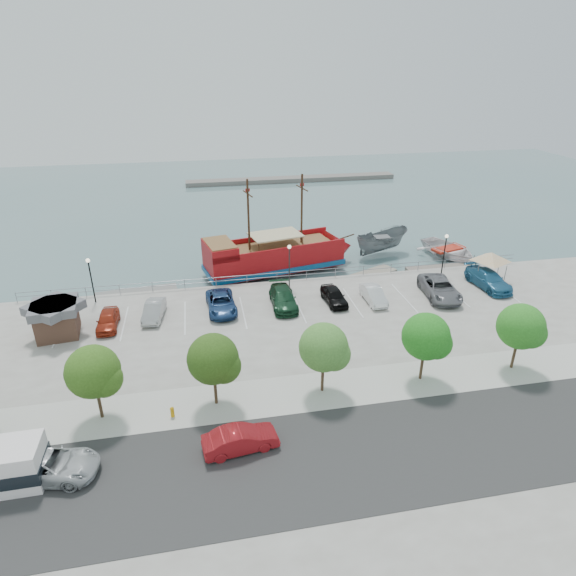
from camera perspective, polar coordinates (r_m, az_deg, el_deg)
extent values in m
plane|color=slate|center=(41.73, 1.88, -4.77)|extent=(160.00, 160.00, 0.00)
cube|color=gray|center=(26.25, 13.20, -27.05)|extent=(100.00, 58.00, 1.20)
cube|color=#2F2F2F|center=(28.82, 9.26, -18.79)|extent=(100.00, 8.00, 0.04)
cube|color=#B9B8AF|center=(33.12, 5.76, -11.77)|extent=(100.00, 4.00, 0.05)
cylinder|color=gray|center=(47.68, -0.14, 1.89)|extent=(50.00, 0.06, 0.06)
cylinder|color=gray|center=(47.84, -0.14, 1.45)|extent=(50.00, 0.06, 0.06)
cube|color=slate|center=(94.24, 0.48, 12.76)|extent=(40.00, 3.00, 0.80)
cube|color=#A30F13|center=(51.92, -1.65, 3.64)|extent=(15.28, 7.62, 2.38)
cube|color=#0F4D82|center=(52.22, -1.64, 2.85)|extent=(15.61, 7.95, 0.55)
cone|color=#A30F13|center=(55.20, 6.16, 4.85)|extent=(3.80, 4.92, 4.39)
cube|color=#A30F13|center=(49.53, -8.09, 4.57)|extent=(3.67, 5.06, 1.28)
cube|color=brown|center=(49.30, -8.14, 5.31)|extent=(3.41, 4.66, 0.11)
cube|color=brown|center=(51.64, -1.19, 4.99)|extent=(12.48, 6.49, 0.14)
cube|color=#A30F13|center=(53.31, -2.55, 5.95)|extent=(14.34, 3.33, 0.64)
cube|color=#A30F13|center=(49.48, -0.72, 4.41)|extent=(14.34, 3.33, 0.64)
cylinder|color=#382111|center=(51.52, 1.64, 9.28)|extent=(0.26, 0.26, 7.50)
cylinder|color=#382111|center=(49.41, -4.71, 8.50)|extent=(0.26, 0.26, 7.50)
cylinder|color=#382111|center=(50.94, 1.67, 11.75)|extent=(0.72, 2.71, 0.13)
cylinder|color=#382111|center=(48.80, -4.80, 11.07)|extent=(0.72, 2.71, 0.13)
cube|color=beige|center=(51.10, -1.49, 6.35)|extent=(5.93, 4.54, 0.11)
cylinder|color=#382111|center=(55.13, 6.80, 6.00)|extent=(2.26, 0.63, 0.54)
imported|color=slate|center=(58.09, 11.02, 5.20)|extent=(7.60, 4.69, 2.76)
imported|color=silver|center=(59.35, 18.45, 4.15)|extent=(7.18, 8.61, 1.54)
cube|color=slate|center=(49.40, -17.51, -0.69)|extent=(8.01, 3.07, 0.45)
cube|color=gray|center=(51.91, 9.43, 1.44)|extent=(7.14, 4.74, 0.40)
cube|color=slate|center=(55.22, 17.57, 2.07)|extent=(7.32, 2.12, 0.42)
cube|color=#4F3327|center=(42.46, -25.66, -3.70)|extent=(3.35, 3.35, 2.21)
cube|color=#59585E|center=(41.88, -26.00, -2.08)|extent=(3.80, 3.80, 0.70)
cylinder|color=slate|center=(52.63, 21.05, 2.59)|extent=(0.09, 0.09, 2.14)
cylinder|color=slate|center=(53.23, 23.71, 2.37)|extent=(0.09, 0.09, 2.14)
cylinder|color=slate|center=(50.34, 21.54, 1.49)|extent=(0.09, 0.09, 2.14)
cylinder|color=slate|center=(50.97, 24.31, 1.27)|extent=(0.09, 0.09, 2.14)
pyramid|color=silver|center=(51.11, 23.01, 3.89)|extent=(5.26, 5.26, 0.88)
imported|color=#AEB1B4|center=(29.66, -26.51, -18.31)|extent=(5.51, 3.31, 1.43)
imported|color=#A2171C|center=(28.39, -5.65, -17.43)|extent=(4.42, 2.05, 1.40)
cylinder|color=#C3890B|center=(31.39, -13.53, -14.21)|extent=(0.24, 0.24, 0.59)
sphere|color=#C3890B|center=(31.20, -13.59, -13.76)|extent=(0.26, 0.26, 0.26)
cylinder|color=black|center=(46.41, -22.21, 0.63)|extent=(0.12, 0.12, 4.00)
sphere|color=#FFF2CC|center=(45.64, -22.64, 3.03)|extent=(0.36, 0.36, 0.36)
cylinder|color=black|center=(46.09, 0.16, 2.45)|extent=(0.12, 0.12, 4.00)
sphere|color=#FFF2CC|center=(45.31, 0.16, 4.90)|extent=(0.36, 0.36, 0.36)
cylinder|color=black|center=(51.40, 17.99, 3.65)|extent=(0.12, 0.12, 4.00)
sphere|color=#FFF2CC|center=(50.70, 18.30, 5.85)|extent=(0.36, 0.36, 0.36)
cylinder|color=#473321|center=(32.16, -21.44, -12.56)|extent=(0.20, 0.20, 2.20)
sphere|color=#305617|center=(30.87, -22.11, -9.16)|extent=(3.20, 3.20, 3.20)
sphere|color=#305617|center=(30.72, -20.97, -10.03)|extent=(2.20, 2.20, 2.20)
cylinder|color=#473321|center=(31.43, -8.60, -11.79)|extent=(0.20, 0.20, 2.20)
sphere|color=#294714|center=(30.11, -8.88, -8.30)|extent=(3.20, 3.20, 3.20)
sphere|color=#294714|center=(30.09, -7.65, -9.15)|extent=(2.20, 2.20, 2.20)
cylinder|color=#473321|center=(32.24, 4.11, -10.47)|extent=(0.20, 0.20, 2.20)
sphere|color=#3E702B|center=(30.95, 4.24, -7.01)|extent=(3.20, 3.20, 3.20)
sphere|color=#3E702B|center=(31.07, 5.44, -7.80)|extent=(2.20, 2.20, 2.20)
cylinder|color=#473321|center=(34.48, 15.57, -8.83)|extent=(0.20, 0.20, 2.20)
sphere|color=#206C1B|center=(33.28, 16.03, -5.54)|extent=(3.20, 3.20, 3.20)
sphere|color=#206C1B|center=(33.51, 17.09, -6.25)|extent=(2.20, 2.20, 2.20)
cylinder|color=#473321|center=(37.89, 25.22, -7.16)|extent=(0.20, 0.20, 2.20)
sphere|color=#28701E|center=(36.81, 25.87, -4.12)|extent=(3.20, 3.20, 3.20)
sphere|color=#28701E|center=(37.13, 26.77, -4.76)|extent=(2.20, 2.20, 2.20)
imported|color=#9E2B15|center=(42.21, -20.59, -3.55)|extent=(1.63, 4.00, 1.36)
imported|color=#A4A4A4|center=(42.52, -15.61, -2.58)|extent=(1.97, 4.29, 1.36)
imported|color=navy|center=(42.52, -7.92, -1.77)|extent=(2.66, 5.33, 1.45)
imported|color=#143B22|center=(42.86, -0.57, -1.22)|extent=(2.25, 5.30, 1.52)
imported|color=black|center=(43.64, 5.48, -0.92)|extent=(1.92, 4.22, 1.40)
imported|color=white|center=(44.37, 10.10, -0.80)|extent=(1.47, 4.11, 1.35)
imported|color=slate|center=(46.73, 17.55, -0.04)|extent=(3.48, 6.25, 1.65)
imported|color=#24628A|center=(50.29, 22.66, 0.94)|extent=(2.73, 5.77, 1.63)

